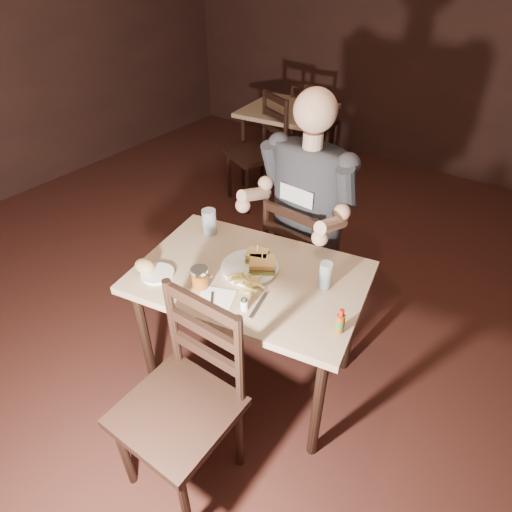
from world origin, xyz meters
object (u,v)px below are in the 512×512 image
Objects in this scene: bg_table at (287,117)px; chair_far at (304,260)px; chair_near at (177,412)px; bg_chair_near at (255,153)px; hot_sauce at (340,321)px; glass_left at (209,222)px; diner at (305,187)px; glass_right at (325,275)px; syrup_dispenser at (200,278)px; bg_chair_far at (313,124)px; dinner_plate at (250,268)px; side_plate at (158,274)px; main_table at (250,288)px.

bg_table is 0.98× the size of chair_far.
bg_chair_near is (-1.32, 2.39, 0.01)m from chair_near.
chair_near is 8.15× the size of hot_sauce.
glass_left is at bearing -68.71° from bg_table.
bg_chair_near is 0.95× the size of diner.
diner is 0.90m from hot_sauce.
diner is at bearing 130.49° from hot_sauce.
chair_near is 2.73m from bg_chair_near.
glass_right is 0.58m from syrup_dispenser.
bg_chair_near is 7.32× the size of glass_right.
bg_chair_far reaches higher than chair_far.
dinner_plate is at bearing -83.49° from diner.
chair_far is 0.97× the size of bg_chair_far.
glass_left is 0.96m from hot_sauce.
bg_chair_far is at bearing 120.90° from hot_sauce.
chair_near reaches higher than syrup_dispenser.
diner reaches higher than side_plate.
diner is 3.76× the size of dinner_plate.
bg_table is 7.31× the size of hot_sauce.
chair_near is 3.73m from bg_chair_far.
chair_far is 2.51m from bg_chair_far.
main_table is at bearing 46.98° from syrup_dispenser.
chair_far is 1.02m from side_plate.
chair_near reaches higher than bg_chair_far.
glass_right reaches higher than bg_table.
diner is at bearing -19.55° from bg_chair_near.
glass_right is (1.57, -2.17, 0.16)m from bg_table.
glass_right is at bearing 24.96° from syrup_dispenser.
hot_sauce is at bearing -53.62° from bg_table.
glass_right is (0.25, 0.77, 0.35)m from chair_near.
bg_chair_far is at bearing 113.19° from dinner_plate.
main_table is 7.78× the size of side_plate.
bg_chair_far is 0.93× the size of bg_chair_near.
bg_table is 6.10× the size of glass_left.
glass_right reaches higher than side_plate.
glass_left is 1.06× the size of glass_right.
chair_far is at bearing 73.30° from syrup_dispenser.
chair_far is at bearing 93.95° from main_table.
glass_left is (-0.35, -0.42, -0.15)m from diner.
diner is 7.67× the size of glass_right.
chair_far reaches higher than hot_sauce.
main_table is 0.11m from dinner_plate.
hot_sauce is at bearing -15.43° from glass_left.
main_table is at bearing 36.98° from side_plate.
bg_chair_far is (-1.23, 2.84, -0.22)m from main_table.
bg_chair_far is 3.27m from syrup_dispenser.
side_plate is at bearing -138.16° from dinner_plate.
dinner_plate is at bearing 95.94° from chair_far.
bg_table is at bearing -50.43° from chair_far.
glass_left is (-0.36, -0.47, 0.39)m from chair_far.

